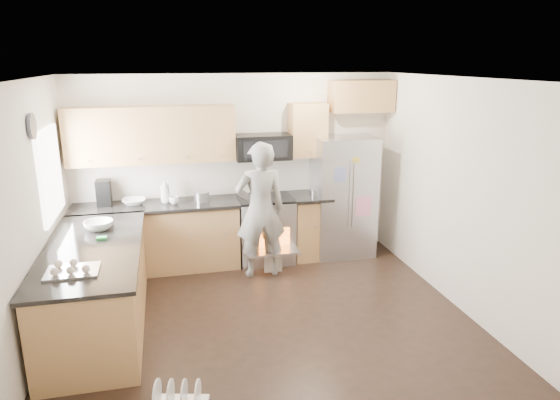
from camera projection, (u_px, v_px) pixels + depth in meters
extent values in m
plane|color=black|center=(265.00, 319.00, 5.53)|extent=(4.50, 4.50, 0.00)
cube|color=silver|center=(236.00, 168.00, 7.05)|extent=(4.50, 0.04, 2.60)
cube|color=silver|center=(322.00, 291.00, 3.31)|extent=(4.50, 0.04, 2.60)
cube|color=silver|center=(29.00, 223.00, 4.69)|extent=(0.04, 4.00, 2.60)
cube|color=silver|center=(457.00, 194.00, 5.67)|extent=(0.04, 4.00, 2.60)
cube|color=white|center=(262.00, 79.00, 4.83)|extent=(4.50, 4.00, 0.04)
cube|color=white|center=(50.00, 174.00, 5.56)|extent=(0.04, 1.00, 1.00)
cylinder|color=#FFF0CC|center=(317.00, 76.00, 6.06)|extent=(0.14, 0.14, 0.02)
cylinder|color=#474754|center=(32.00, 126.00, 4.89)|extent=(0.03, 0.26, 0.26)
cube|color=#AF7C46|center=(158.00, 239.00, 6.76)|extent=(2.15, 0.60, 0.87)
cube|color=black|center=(156.00, 206.00, 6.63)|extent=(2.19, 0.64, 0.04)
cube|color=#AF7C46|center=(309.00, 227.00, 7.23)|extent=(0.50, 0.60, 0.87)
cube|color=black|center=(309.00, 196.00, 7.09)|extent=(0.54, 0.64, 0.04)
cube|color=#AF7C46|center=(152.00, 135.00, 6.51)|extent=(2.16, 0.33, 0.74)
cube|color=#AF7C46|center=(308.00, 130.00, 6.97)|extent=(0.50, 0.33, 0.74)
cube|color=#AF7C46|center=(361.00, 96.00, 7.02)|extent=(0.90, 0.33, 0.44)
imported|color=silver|center=(134.00, 202.00, 6.61)|extent=(0.30, 0.30, 0.07)
imported|color=white|center=(165.00, 190.00, 6.67)|extent=(0.13, 0.13, 0.33)
imported|color=white|center=(174.00, 200.00, 6.62)|extent=(0.13, 0.13, 0.10)
cylinder|color=#B7B7BC|center=(202.00, 197.00, 6.74)|extent=(0.20, 0.20, 0.14)
cube|color=black|center=(104.00, 193.00, 6.54)|extent=(0.18, 0.22, 0.34)
cylinder|color=#B7B7BC|center=(314.00, 192.00, 7.07)|extent=(0.09, 0.09, 0.08)
cube|color=#AF7C46|center=(97.00, 290.00, 5.27)|extent=(0.90, 2.30, 0.87)
cube|color=black|center=(93.00, 248.00, 5.14)|extent=(0.96, 2.36, 0.04)
imported|color=silver|center=(99.00, 225.00, 5.63)|extent=(0.32, 0.32, 0.10)
cube|color=green|center=(102.00, 238.00, 5.32)|extent=(0.11, 0.07, 0.03)
cube|color=#B7B7BC|center=(72.00, 268.00, 4.49)|extent=(0.46, 0.35, 0.10)
cube|color=#B7B7BC|center=(265.00, 230.00, 7.06)|extent=(0.76, 0.62, 0.90)
cube|color=black|center=(265.00, 198.00, 6.94)|extent=(0.76, 0.60, 0.03)
cube|color=orange|center=(270.00, 241.00, 6.78)|extent=(0.56, 0.02, 0.34)
cube|color=#B7B7BC|center=(272.00, 251.00, 6.65)|extent=(0.70, 0.34, 0.03)
cube|color=silver|center=(273.00, 262.00, 6.64)|extent=(0.24, 0.03, 0.28)
cube|color=black|center=(263.00, 147.00, 6.86)|extent=(0.76, 0.40, 0.34)
cube|color=#B7B7BC|center=(343.00, 196.00, 7.22)|extent=(0.86, 0.67, 1.74)
cylinder|color=#B7B7BC|center=(350.00, 194.00, 6.86)|extent=(0.02, 0.02, 0.94)
cylinder|color=#B7B7BC|center=(353.00, 194.00, 6.87)|extent=(0.02, 0.02, 0.94)
cube|color=pink|center=(364.00, 206.00, 6.96)|extent=(0.23, 0.01, 0.28)
cube|color=#7D8AC8|center=(340.00, 175.00, 6.76)|extent=(0.17, 0.01, 0.21)
imported|color=gray|center=(260.00, 210.00, 6.46)|extent=(0.67, 0.45, 1.79)
cylinder|color=white|center=(157.00, 395.00, 4.05)|extent=(0.08, 0.25, 0.26)
cylinder|color=white|center=(170.00, 395.00, 4.05)|extent=(0.08, 0.25, 0.26)
cylinder|color=white|center=(184.00, 395.00, 4.05)|extent=(0.08, 0.25, 0.26)
cylinder|color=white|center=(198.00, 395.00, 4.04)|extent=(0.08, 0.25, 0.26)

